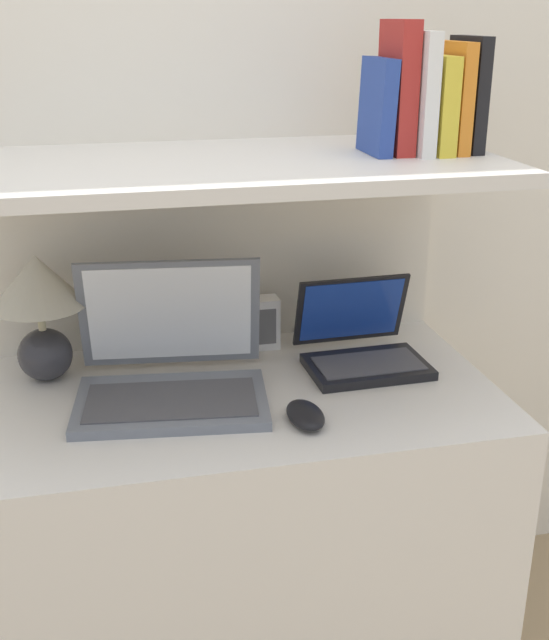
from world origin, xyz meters
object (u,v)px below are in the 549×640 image
object	(u,v)px
laptop_large	(171,370)
book_blue	(377,107)
table_lamp	(39,301)
book_black	(467,94)
laptop_small	(362,347)
book_white	(415,93)
router_box	(255,323)
computer_mouse	(305,415)
book_red	(398,88)
book_orange	(451,97)
book_yellow	(433,104)

from	to	relation	value
laptop_large	book_blue	world-z (taller)	book_blue
table_lamp	book_black	bearing A→B (deg)	-5.89
laptop_small	book_white	size ratio (longest dim) A/B	1.13
router_box	computer_mouse	bearing A→B (deg)	-87.37
book_black	table_lamp	bearing A→B (deg)	174.11
table_lamp	router_box	size ratio (longest dim) A/B	2.27
laptop_small	router_box	distance (m)	0.26
book_black	book_blue	size ratio (longest dim) A/B	1.20
laptop_large	book_white	size ratio (longest dim) A/B	1.77
laptop_small	book_red	distance (m)	0.56
book_red	book_orange	bearing A→B (deg)	0.00
book_black	book_yellow	world-z (taller)	book_black
computer_mouse	book_yellow	bearing A→B (deg)	35.44
table_lamp	book_red	size ratio (longest dim) A/B	1.08
book_black	book_blue	bearing A→B (deg)	-180.00
router_box	book_black	size ratio (longest dim) A/B	0.54
laptop_small	book_yellow	size ratio (longest dim) A/B	1.40
laptop_small	book_orange	bearing A→B (deg)	-3.85
computer_mouse	router_box	distance (m)	0.39
book_black	book_orange	bearing A→B (deg)	180.00
laptop_large	book_yellow	xyz separation A→B (m)	(0.56, 0.05, 0.51)
router_box	book_orange	world-z (taller)	book_orange
computer_mouse	book_blue	size ratio (longest dim) A/B	0.66
computer_mouse	table_lamp	bearing A→B (deg)	146.91
table_lamp	book_red	distance (m)	0.85
laptop_small	book_black	bearing A→B (deg)	-3.16
book_orange	book_red	xyz separation A→B (m)	(-0.12, 0.00, 0.02)
book_black	book_red	world-z (taller)	book_red
table_lamp	book_black	distance (m)	0.98
book_black	book_yellow	bearing A→B (deg)	180.00
book_yellow	book_white	distance (m)	0.05
table_lamp	router_box	bearing A→B (deg)	8.07
table_lamp	book_blue	xyz separation A→B (m)	(0.69, -0.09, 0.39)
router_box	book_blue	xyz separation A→B (m)	(0.22, -0.16, 0.50)
book_black	computer_mouse	bearing A→B (deg)	-149.91
laptop_large	book_yellow	bearing A→B (deg)	5.47
laptop_small	book_black	size ratio (longest dim) A/B	1.18
table_lamp	computer_mouse	size ratio (longest dim) A/B	2.25
book_yellow	book_red	distance (m)	0.08
router_box	book_blue	size ratio (longest dim) A/B	0.65
laptop_large	laptop_small	xyz separation A→B (m)	(0.43, 0.06, -0.02)
laptop_large	computer_mouse	world-z (taller)	laptop_large
laptop_small	book_red	size ratio (longest dim) A/B	1.04
computer_mouse	book_black	xyz separation A→B (m)	(0.39, 0.23, 0.57)
computer_mouse	book_red	xyz separation A→B (m)	(0.24, 0.23, 0.58)
book_orange	book_white	world-z (taller)	book_white
table_lamp	book_red	world-z (taller)	book_red
book_yellow	book_red	xyz separation A→B (m)	(-0.08, 0.00, 0.03)
book_red	laptop_large	bearing A→B (deg)	-173.65
laptop_large	book_orange	bearing A→B (deg)	5.13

